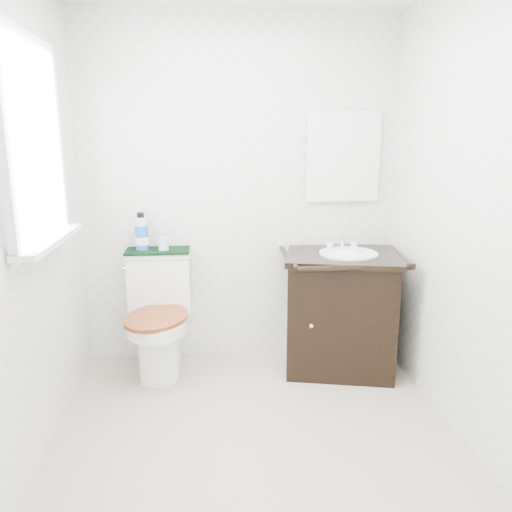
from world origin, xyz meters
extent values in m
plane|color=#C2B59C|center=(0.00, 0.00, 0.00)|extent=(2.40, 2.40, 0.00)
plane|color=silver|center=(0.00, 1.20, 1.20)|extent=(2.40, 0.00, 2.40)
plane|color=silver|center=(0.00, -1.20, 1.20)|extent=(2.40, 0.00, 2.40)
plane|color=silver|center=(-1.10, 0.00, 1.20)|extent=(0.00, 2.40, 2.40)
plane|color=silver|center=(1.10, 0.00, 1.20)|extent=(0.00, 2.40, 2.40)
cube|color=white|center=(-1.07, 0.25, 1.55)|extent=(0.02, 0.70, 0.90)
cube|color=silver|center=(0.72, 1.18, 1.45)|extent=(0.50, 0.02, 0.60)
cylinder|color=white|center=(-0.58, 0.82, 0.20)|extent=(0.26, 0.26, 0.40)
cube|color=white|center=(-0.58, 1.07, 0.20)|extent=(0.26, 0.28, 0.40)
cube|color=white|center=(-0.58, 1.09, 0.60)|extent=(0.42, 0.18, 0.38)
cube|color=white|center=(-0.58, 1.09, 0.80)|extent=(0.44, 0.20, 0.03)
cylinder|color=white|center=(-0.58, 0.78, 0.40)|extent=(0.38, 0.38, 0.08)
cylinder|color=maroon|center=(-0.58, 0.78, 0.45)|extent=(0.49, 0.49, 0.03)
cube|color=black|center=(0.67, 0.90, 0.39)|extent=(0.82, 0.74, 0.78)
cube|color=black|center=(0.67, 0.90, 0.80)|extent=(0.87, 0.79, 0.04)
cylinder|color=white|center=(0.70, 0.87, 0.83)|extent=(0.39, 0.39, 0.01)
ellipsoid|color=white|center=(0.70, 0.87, 0.77)|extent=(0.34, 0.34, 0.17)
cylinder|color=silver|center=(0.70, 1.03, 0.87)|extent=(0.02, 0.02, 0.10)
cube|color=white|center=(0.45, 1.10, 0.14)|extent=(0.20, 0.16, 0.28)
cube|color=white|center=(0.45, 1.10, 0.29)|extent=(0.22, 0.18, 0.03)
cube|color=black|center=(-0.58, 1.09, 0.83)|extent=(0.43, 0.22, 0.02)
cylinder|color=blue|center=(-0.69, 1.10, 0.92)|extent=(0.09, 0.09, 0.17)
cylinder|color=silver|center=(-0.69, 1.10, 1.03)|extent=(0.09, 0.09, 0.06)
cylinder|color=black|center=(-0.69, 1.10, 1.07)|extent=(0.05, 0.05, 0.03)
cone|color=#92CDEF|center=(-0.54, 1.07, 0.88)|extent=(0.07, 0.07, 0.09)
ellipsoid|color=#177264|center=(0.63, 1.02, 0.83)|extent=(0.06, 0.04, 0.02)
camera|label=1|loc=(-0.25, -2.30, 1.58)|focal=35.00mm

